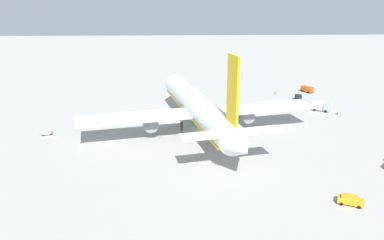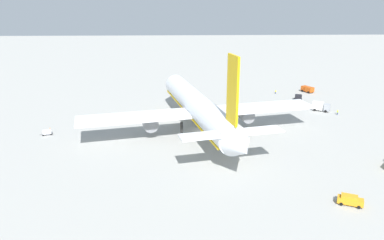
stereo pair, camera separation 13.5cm
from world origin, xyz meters
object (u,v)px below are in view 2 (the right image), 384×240
Objects in this scene: service_truck_2 at (321,106)px; ground_worker_0 at (338,112)px; service_van at (350,200)px; airliner at (199,108)px; traffic_cone_0 at (50,128)px; baggage_cart_0 at (47,132)px; ground_worker_3 at (276,92)px; service_truck_3 at (298,98)px; service_truck_1 at (308,89)px.

ground_worker_0 is at bearing -137.18° from service_truck_2.
ground_worker_0 is at bearing -20.43° from service_van.
traffic_cone_0 is (4.42, 44.73, -7.34)m from airliner.
ground_worker_0 is (16.03, -92.03, 0.07)m from baggage_cart_0.
service_van is 9.16× the size of traffic_cone_0.
ground_worker_0 is at bearing -72.03° from airliner.
baggage_cart_0 is 90.85m from ground_worker_3.
ground_worker_0 is (-4.58, -4.24, -0.85)m from service_truck_2.
ground_worker_3 reaches higher than baggage_cart_0.
traffic_cone_0 is (-15.74, 88.52, -1.46)m from service_truck_2.
service_truck_2 is 89.92m from traffic_cone_0.
airliner is at bearing 114.72° from service_truck_2.
service_truck_2 is at bearing -159.66° from ground_worker_3.
service_truck_3 is 19.68m from ground_worker_0.
service_truck_1 is 102.62m from traffic_cone_0.
service_truck_1 is at bearing -0.71° from ground_worker_0.
service_truck_2 is 1.15× the size of service_truck_3.
service_truck_1 is at bearing -45.59° from airliner.
service_truck_1 is 3.32× the size of ground_worker_0.
baggage_cart_0 is (-34.06, 84.15, -0.55)m from service_truck_3.
service_truck_2 reaches higher than traffic_cone_0.
ground_worker_0 reaches higher than traffic_cone_0.
traffic_cone_0 is (46.13, 71.43, -0.76)m from service_van.
airliner reaches higher than service_truck_2.
service_truck_3 is 76.51m from service_van.
service_truck_2 reaches higher than service_truck_3.
service_truck_3 reaches higher than ground_worker_3.
airliner is at bearing -95.65° from traffic_cone_0.
traffic_cone_0 is at bearing 84.35° from airliner.
traffic_cone_0 is at bearing 57.15° from service_van.
ground_worker_3 is 2.92× the size of traffic_cone_0.
airliner reaches higher than service_van.
ground_worker_3 is (-2.00, 14.01, -0.57)m from service_truck_1.
service_truck_2 is 1.71× the size of baggage_cart_0.
service_van is 2.90× the size of ground_worker_0.
service_truck_1 is 104.10m from baggage_cart_0.
airliner is 20.45× the size of baggage_cart_0.
service_van reaches higher than ground_worker_3.
baggage_cart_0 is (-47.90, 92.42, -0.56)m from service_truck_1.
service_truck_1 is at bearing -9.65° from service_truck_2.
traffic_cone_0 is at bearing 108.97° from service_truck_3.
baggage_cart_0 is 6.37× the size of traffic_cone_0.
airliner is 12.40× the size of service_truck_1.
service_van is (-61.86, 17.09, -0.70)m from service_truck_2.
airliner reaches higher than traffic_cone_0.
ground_worker_0 is at bearing -83.14° from traffic_cone_0.
service_van is at bearing -147.37° from airliner.
service_truck_2 reaches higher than service_van.
service_truck_2 is 64.19m from service_van.
service_truck_1 is at bearing -30.87° from service_truck_3.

